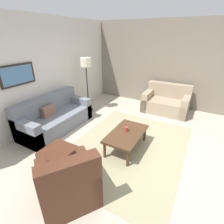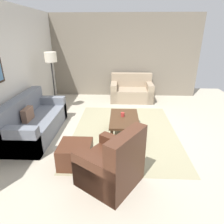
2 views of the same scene
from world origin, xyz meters
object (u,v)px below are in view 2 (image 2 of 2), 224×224
object	(u,v)px
coffee_table	(124,120)
cup	(123,115)
couch_main	(32,122)
ottoman	(76,154)
couch_loveseat	(131,91)
armchair_leather	(113,167)
lamp_standing	(51,63)

from	to	relation	value
coffee_table	cup	distance (m)	0.13
couch_main	cup	size ratio (longest dim) A/B	20.86
couch_main	ottoman	xyz separation A→B (m)	(-1.05, -1.22, -0.10)
cup	coffee_table	bearing A→B (deg)	-152.36
couch_loveseat	armchair_leather	world-z (taller)	armchair_leather
armchair_leather	coffee_table	distance (m)	1.62
ottoman	couch_main	bearing A→B (deg)	49.25
couch_main	armchair_leather	distance (m)	2.44
couch_main	lamp_standing	xyz separation A→B (m)	(1.39, -0.11, 1.11)
ottoman	coffee_table	world-z (taller)	coffee_table
armchair_leather	cup	size ratio (longest dim) A/B	11.63
couch_loveseat	ottoman	xyz separation A→B (m)	(-3.67, 1.16, -0.10)
coffee_table	lamp_standing	world-z (taller)	lamp_standing
ottoman	coffee_table	bearing A→B (deg)	-37.26
couch_loveseat	armchair_leather	bearing A→B (deg)	173.44
couch_main	armchair_leather	bearing A→B (deg)	-128.42
armchair_leather	couch_main	bearing A→B (deg)	51.58
couch_main	couch_loveseat	size ratio (longest dim) A/B	1.42
couch_loveseat	cup	xyz separation A→B (m)	(-2.46, 0.32, 0.16)
cup	lamp_standing	distance (m)	2.49
lamp_standing	couch_loveseat	bearing A→B (deg)	-61.58
couch_main	lamp_standing	world-z (taller)	lamp_standing
coffee_table	cup	size ratio (longest dim) A/B	11.53
lamp_standing	couch_main	bearing A→B (deg)	175.52
couch_loveseat	coffee_table	xyz separation A→B (m)	(-2.53, 0.29, 0.06)
couch_main	cup	distance (m)	2.07
coffee_table	ottoman	bearing A→B (deg)	142.74
coffee_table	cup	xyz separation A→B (m)	(0.07, 0.04, 0.10)
couch_loveseat	armchair_leather	size ratio (longest dim) A/B	1.26
coffee_table	lamp_standing	size ratio (longest dim) A/B	0.64
coffee_table	couch_loveseat	bearing A→B (deg)	-6.53
cup	lamp_standing	bearing A→B (deg)	57.80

